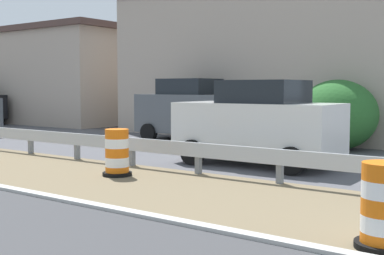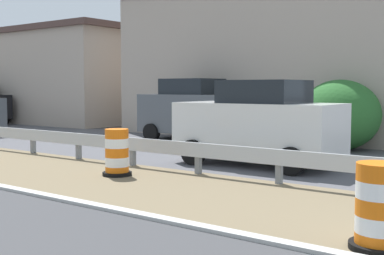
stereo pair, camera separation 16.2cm
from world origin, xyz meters
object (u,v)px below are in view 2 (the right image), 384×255
(traffic_barrel_close, at_px, (117,155))
(utility_pole_near, at_px, (232,19))
(car_trailing_far_lane, at_px, (259,123))
(car_distant_a, at_px, (196,110))
(traffic_barrel_nearest, at_px, (379,211))

(traffic_barrel_close, relative_size, utility_pole_near, 0.12)
(car_trailing_far_lane, height_order, car_distant_a, car_distant_a)
(car_distant_a, xyz_separation_m, utility_pole_near, (2.44, 0.01, 3.51))
(traffic_barrel_close, relative_size, car_distant_a, 0.25)
(car_distant_a, bearing_deg, car_trailing_far_lane, -39.62)
(traffic_barrel_nearest, height_order, car_distant_a, car_distant_a)
(traffic_barrel_close, bearing_deg, car_trailing_far_lane, -28.56)
(traffic_barrel_nearest, xyz_separation_m, traffic_barrel_close, (1.81, 6.22, -0.01))
(car_trailing_far_lane, distance_m, utility_pole_near, 8.47)
(traffic_barrel_nearest, xyz_separation_m, car_distant_a, (8.68, 9.13, 0.65))
(traffic_barrel_nearest, relative_size, car_distant_a, 0.26)
(traffic_barrel_close, height_order, car_trailing_far_lane, car_trailing_far_lane)
(traffic_barrel_nearest, bearing_deg, utility_pole_near, 39.43)
(traffic_barrel_close, xyz_separation_m, car_trailing_far_lane, (3.22, -1.75, 0.59))
(traffic_barrel_close, xyz_separation_m, utility_pole_near, (9.31, 2.92, 4.17))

